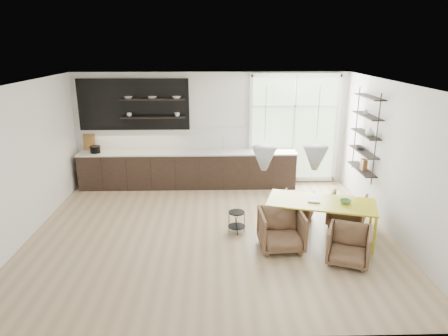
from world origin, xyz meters
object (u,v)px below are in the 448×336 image
(armchair_back_left, at_px, (297,207))
(armchair_front_left, at_px, (281,230))
(armchair_back_right, at_px, (347,210))
(dining_table, at_px, (321,204))
(armchair_front_right, at_px, (349,245))
(wire_stool, at_px, (237,219))

(armchair_back_left, bearing_deg, armchair_front_left, 88.59)
(armchair_back_right, bearing_deg, armchair_back_left, 12.04)
(dining_table, xyz_separation_m, armchair_back_left, (-0.29, 0.78, -0.38))
(dining_table, height_order, armchair_back_right, dining_table)
(armchair_front_right, bearing_deg, dining_table, 125.78)
(dining_table, height_order, armchair_front_right, dining_table)
(dining_table, distance_m, armchair_front_left, 0.98)
(dining_table, bearing_deg, armchair_back_left, 127.00)
(armchair_back_left, relative_size, armchair_front_left, 0.83)
(armchair_front_right, distance_m, wire_stool, 2.19)
(armchair_front_right, height_order, wire_stool, armchair_front_right)
(armchair_back_left, bearing_deg, armchair_back_right, -173.62)
(armchair_front_left, bearing_deg, wire_stool, 136.69)
(armchair_back_left, distance_m, armchair_front_left, 1.32)
(armchair_back_right, relative_size, armchair_front_right, 1.02)
(armchair_front_left, xyz_separation_m, wire_stool, (-0.77, 0.67, -0.08))
(armchair_front_right, bearing_deg, armchair_front_left, 175.18)
(armchair_back_left, height_order, wire_stool, armchair_back_left)
(armchair_back_right, distance_m, armchair_front_right, 1.52)
(dining_table, relative_size, armchair_front_left, 2.73)
(armchair_back_left, distance_m, wire_stool, 1.41)
(armchair_back_left, xyz_separation_m, armchair_front_right, (0.53, -1.73, 0.02))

